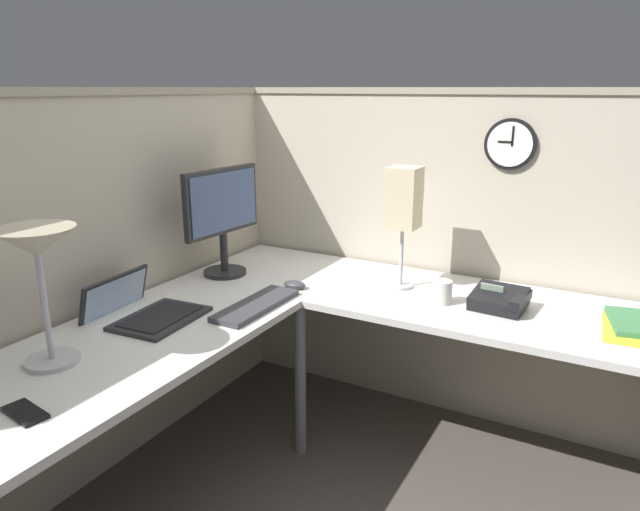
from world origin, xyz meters
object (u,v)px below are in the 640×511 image
office_phone (501,300)px  book_stack (636,327)px  desk_lamp_paper (404,201)px  computer_mouse (295,285)px  keyboard (256,305)px  desk_lamp_dome (37,254)px  wall_clock (510,144)px  laptop (140,310)px  monitor (223,213)px  cell_phone (25,412)px  coffee_mug (442,292)px

office_phone → book_stack: bearing=-89.7°
desk_lamp_paper → computer_mouse: bearing=121.0°
keyboard → book_stack: bearing=-70.7°
desk_lamp_dome → desk_lamp_paper: 1.42m
book_stack → wall_clock: 0.90m
laptop → wall_clock: 1.68m
keyboard → computer_mouse: (0.28, -0.01, 0.01)m
laptop → desk_lamp_paper: desk_lamp_paper is taller
computer_mouse → book_stack: book_stack is taller
keyboard → desk_lamp_dome: (-0.71, 0.30, 0.35)m
monitor → laptop: (-0.58, -0.04, -0.27)m
desk_lamp_dome → cell_phone: (-0.24, -0.20, -0.36)m
cell_phone → book_stack: book_stack is taller
monitor → desk_lamp_dome: size_ratio=1.12×
laptop → cell_phone: laptop is taller
monitor → keyboard: bearing=-127.6°
monitor → book_stack: bearing=-84.4°
laptop → cell_phone: 0.70m
book_stack → monitor: bearing=95.6°
desk_lamp_paper → wall_clock: wall_clock is taller
desk_lamp_paper → cell_phone: bearing=160.8°
desk_lamp_dome → desk_lamp_paper: size_ratio=0.84×
computer_mouse → cell_phone: 1.23m
cell_phone → book_stack: (1.41, -1.44, 0.02)m
monitor → computer_mouse: monitor is taller
book_stack → keyboard: bearing=108.9°
monitor → coffee_mug: 1.05m
cell_phone → book_stack: 2.01m
keyboard → cell_phone: bearing=174.6°
keyboard → cell_phone: 0.95m
monitor → computer_mouse: bearing=-92.1°
laptop → keyboard: (0.29, -0.34, -0.01)m
office_phone → wall_clock: 0.69m
desk_lamp_dome → office_phone: 1.67m
computer_mouse → office_phone: (0.18, -0.85, 0.02)m
cell_phone → office_phone: office_phone is taller
keyboard → computer_mouse: computer_mouse is taller
book_stack → desk_lamp_paper: 1.00m
wall_clock → book_stack: bearing=-123.1°
coffee_mug → computer_mouse: bearing=102.0°
monitor → coffee_mug: size_ratio=5.21×
monitor → desk_lamp_dome: monitor is taller
computer_mouse → keyboard: bearing=177.1°
book_stack → coffee_mug: bearing=94.1°
desk_lamp_dome → coffee_mug: desk_lamp_dome is taller
book_stack → desk_lamp_paper: desk_lamp_paper is taller
office_phone → book_stack: (0.00, -0.48, -0.02)m
cell_phone → desk_lamp_paper: desk_lamp_paper is taller
office_phone → book_stack: office_phone is taller
office_phone → wall_clock: wall_clock is taller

